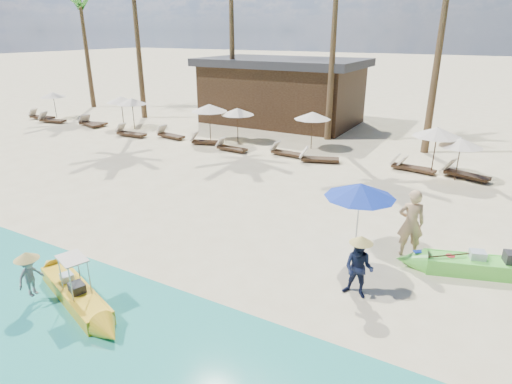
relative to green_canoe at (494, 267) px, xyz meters
The scene contains 31 objects.
ground 6.13m from the green_canoe, 159.96° to the right, with size 240.00×240.00×0.00m, color beige.
wet_sand_strip 9.14m from the green_canoe, 129.03° to the right, with size 240.00×4.50×0.01m, color tan.
green_canoe is the anchor object (origin of this frame).
yellow_canoe 10.57m from the green_canoe, 144.40° to the right, with size 4.61×1.83×1.24m.
tourist 2.32m from the green_canoe, behind, with size 0.72×0.47×1.98m, color tan.
vendor_green 3.95m from the green_canoe, 136.89° to the right, with size 0.72×0.56×1.49m, color #131A36.
vendor_yellow 11.55m from the green_canoe, 144.90° to the right, with size 0.65×0.38×1.01m, color gray.
blue_umbrella 3.96m from the green_canoe, behind, with size 1.97×1.97×2.12m.
resort_parasol_0 30.22m from the green_canoe, 163.30° to the left, with size 1.82×1.82×1.87m.
lounger_0_left 30.43m from the green_canoe, 165.23° to the left, with size 2.00×0.89×0.66m.
lounger_0_right 28.62m from the green_canoe, 165.18° to the left, with size 2.02×0.95×0.66m.
resort_parasol_1 23.97m from the green_canoe, 158.40° to the left, with size 1.94×1.94×2.00m.
lounger_1_left 25.69m from the green_canoe, 161.84° to the left, with size 2.03×1.08×0.66m.
lounger_1_right 25.50m from the green_canoe, 162.24° to the left, with size 2.00×1.11×0.65m.
resort_parasol_2 22.96m from the green_canoe, 157.65° to the left, with size 1.92×1.92×1.97m.
lounger_2_left 21.03m from the green_canoe, 160.71° to the left, with size 2.00×0.69×0.67m.
resort_parasol_3 17.15m from the green_canoe, 150.66° to the left, with size 2.08×2.08×2.14m.
lounger_3_left 19.12m from the green_canoe, 155.94° to the left, with size 1.95×0.82×0.64m.
lounger_3_right 16.50m from the green_canoe, 152.73° to the left, with size 1.92×1.12×0.62m.
resort_parasol_4 16.13m from the green_canoe, 146.25° to the left, with size 1.91×1.91×1.97m.
lounger_4_left 14.56m from the green_canoe, 150.83° to the left, with size 1.78×0.61×0.60m.
lounger_4_right 12.45m from the green_canoe, 141.66° to the left, with size 1.80×0.68×0.60m.
resort_parasol_5 13.35m from the green_canoe, 133.42° to the left, with size 1.95×1.95×2.01m.
lounger_5_left 10.82m from the green_canoe, 136.77° to the left, with size 2.00×1.19×0.65m.
resort_parasol_6 8.73m from the green_canoe, 108.51° to the left, with size 2.08×2.08×2.14m.
lounger_6_left 9.05m from the green_canoe, 114.43° to the left, with size 1.83×0.65×0.61m.
lounger_6_right 8.89m from the green_canoe, 112.89° to the left, with size 1.74×0.80×0.57m.
resort_parasol_7 8.09m from the green_canoe, 102.33° to the left, with size 1.78×1.78×1.84m.
lounger_7_left 8.39m from the green_canoe, 99.73° to the left, with size 2.02×1.12×0.66m.
palm_0 34.12m from the green_canoe, 156.22° to the left, with size 2.08×2.08×9.90m.
pavilion_west 20.74m from the green_canoe, 131.77° to the left, with size 10.80×6.60×4.30m.
Camera 1 is at (5.09, -9.46, 6.02)m, focal length 30.00 mm.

